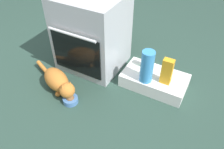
{
  "coord_description": "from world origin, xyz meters",
  "views": [
    {
      "loc": [
        1.0,
        -1.13,
        1.45
      ],
      "look_at": [
        0.33,
        0.1,
        0.25
      ],
      "focal_mm": 35.88,
      "sensor_mm": 36.0,
      "label": 1
    }
  ],
  "objects_px": {
    "juice_carton": "(167,71)",
    "pantry_cabinet": "(154,80)",
    "food_bowl": "(70,100)",
    "cat": "(58,81)",
    "oven": "(92,32)",
    "water_bottle": "(147,67)",
    "soda_can": "(145,61)"
  },
  "relations": [
    {
      "from": "juice_carton",
      "to": "pantry_cabinet",
      "type": "bearing_deg",
      "value": 156.34
    },
    {
      "from": "food_bowl",
      "to": "cat",
      "type": "relative_size",
      "value": 0.21
    },
    {
      "from": "oven",
      "to": "water_bottle",
      "type": "xyz_separation_m",
      "value": [
        0.62,
        -0.13,
        -0.09
      ]
    },
    {
      "from": "food_bowl",
      "to": "cat",
      "type": "bearing_deg",
      "value": 157.73
    },
    {
      "from": "oven",
      "to": "cat",
      "type": "distance_m",
      "value": 0.57
    },
    {
      "from": "oven",
      "to": "pantry_cabinet",
      "type": "height_order",
      "value": "oven"
    },
    {
      "from": "soda_can",
      "to": "water_bottle",
      "type": "bearing_deg",
      "value": -64.32
    },
    {
      "from": "juice_carton",
      "to": "oven",
      "type": "bearing_deg",
      "value": 174.71
    },
    {
      "from": "oven",
      "to": "food_bowl",
      "type": "xyz_separation_m",
      "value": [
        0.12,
        -0.57,
        -0.33
      ]
    },
    {
      "from": "food_bowl",
      "to": "soda_can",
      "type": "bearing_deg",
      "value": 56.26
    },
    {
      "from": "pantry_cabinet",
      "to": "cat",
      "type": "xyz_separation_m",
      "value": [
        -0.73,
        -0.47,
        0.04
      ]
    },
    {
      "from": "juice_carton",
      "to": "soda_can",
      "type": "distance_m",
      "value": 0.28
    },
    {
      "from": "oven",
      "to": "soda_can",
      "type": "bearing_deg",
      "value": 5.24
    },
    {
      "from": "food_bowl",
      "to": "soda_can",
      "type": "xyz_separation_m",
      "value": [
        0.42,
        0.62,
        0.15
      ]
    },
    {
      "from": "cat",
      "to": "soda_can",
      "type": "bearing_deg",
      "value": 64.94
    },
    {
      "from": "pantry_cabinet",
      "to": "soda_can",
      "type": "xyz_separation_m",
      "value": [
        -0.14,
        0.08,
        0.12
      ]
    },
    {
      "from": "oven",
      "to": "cat",
      "type": "bearing_deg",
      "value": -96.42
    },
    {
      "from": "cat",
      "to": "water_bottle",
      "type": "height_order",
      "value": "water_bottle"
    },
    {
      "from": "cat",
      "to": "juice_carton",
      "type": "bearing_deg",
      "value": 49.21
    },
    {
      "from": "pantry_cabinet",
      "to": "juice_carton",
      "type": "xyz_separation_m",
      "value": [
        0.1,
        -0.05,
        0.18
      ]
    },
    {
      "from": "soda_can",
      "to": "water_bottle",
      "type": "distance_m",
      "value": 0.22
    },
    {
      "from": "food_bowl",
      "to": "water_bottle",
      "type": "distance_m",
      "value": 0.71
    },
    {
      "from": "oven",
      "to": "food_bowl",
      "type": "bearing_deg",
      "value": -77.84
    },
    {
      "from": "cat",
      "to": "juice_carton",
      "type": "distance_m",
      "value": 0.95
    },
    {
      "from": "water_bottle",
      "to": "cat",
      "type": "bearing_deg",
      "value": -151.41
    },
    {
      "from": "juice_carton",
      "to": "water_bottle",
      "type": "height_order",
      "value": "water_bottle"
    },
    {
      "from": "cat",
      "to": "juice_carton",
      "type": "xyz_separation_m",
      "value": [
        0.84,
        0.43,
        0.14
      ]
    },
    {
      "from": "oven",
      "to": "pantry_cabinet",
      "type": "relative_size",
      "value": 1.26
    },
    {
      "from": "pantry_cabinet",
      "to": "food_bowl",
      "type": "relative_size",
      "value": 4.44
    },
    {
      "from": "pantry_cabinet",
      "to": "juice_carton",
      "type": "bearing_deg",
      "value": -23.66
    },
    {
      "from": "water_bottle",
      "to": "oven",
      "type": "bearing_deg",
      "value": 168.4
    },
    {
      "from": "pantry_cabinet",
      "to": "cat",
      "type": "height_order",
      "value": "cat"
    }
  ]
}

